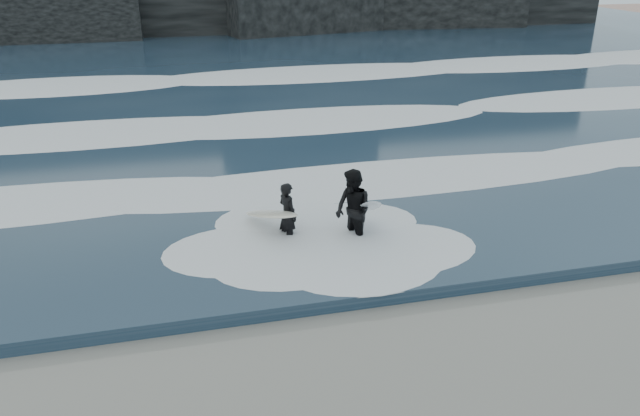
# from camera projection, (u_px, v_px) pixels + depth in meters

# --- Properties ---
(sea) EXTENTS (90.00, 52.00, 0.30)m
(sea) POSITION_uv_depth(u_px,v_px,m) (195.00, 69.00, 35.13)
(sea) COLOR #1F3347
(sea) RESTS_ON ground
(foam_near) EXTENTS (60.00, 3.20, 0.20)m
(foam_near) POSITION_uv_depth(u_px,v_px,m) (240.00, 191.00, 17.17)
(foam_near) COLOR white
(foam_near) RESTS_ON sea
(foam_mid) EXTENTS (60.00, 4.00, 0.24)m
(foam_mid) POSITION_uv_depth(u_px,v_px,m) (216.00, 124.00, 23.42)
(foam_mid) COLOR white
(foam_mid) RESTS_ON sea
(foam_far) EXTENTS (60.00, 4.80, 0.30)m
(foam_far) POSITION_uv_depth(u_px,v_px,m) (200.00, 77.00, 31.44)
(foam_far) COLOR white
(foam_far) RESTS_ON sea
(surfer_left) EXTENTS (1.38, 2.30, 1.58)m
(surfer_left) POSITION_uv_depth(u_px,v_px,m) (282.00, 214.00, 14.69)
(surfer_left) COLOR black
(surfer_left) RESTS_ON ground
(surfer_right) EXTENTS (1.36, 1.76, 1.96)m
(surfer_right) POSITION_uv_depth(u_px,v_px,m) (354.00, 210.00, 14.45)
(surfer_right) COLOR black
(surfer_right) RESTS_ON ground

